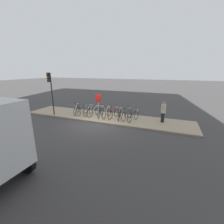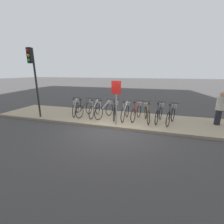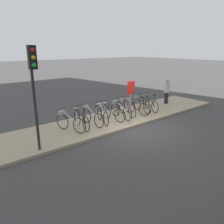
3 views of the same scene
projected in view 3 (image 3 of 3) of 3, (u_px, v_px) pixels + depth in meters
ground_plane at (133, 128)px, 10.38m from camera, size 120.00×120.00×0.00m
sidewalk at (114, 119)px, 11.43m from camera, size 14.42×2.85×0.12m
parked_bicycle_0 at (69, 121)px, 9.59m from camera, size 0.67×1.60×1.03m
parked_bicycle_1 at (81, 118)px, 9.98m from camera, size 0.46×1.68×1.03m
parked_bicycle_2 at (91, 116)px, 10.37m from camera, size 0.46×1.68×1.03m
parked_bicycle_3 at (102, 113)px, 10.71m from camera, size 0.63×1.62×1.03m
parked_bicycle_4 at (111, 111)px, 11.06m from camera, size 0.47×1.67×1.03m
parked_bicycle_5 at (120, 110)px, 11.40m from camera, size 0.46×1.68×1.03m
parked_bicycle_6 at (126, 107)px, 11.85m from camera, size 0.48×1.66×1.03m
parked_bicycle_7 at (135, 106)px, 12.06m from camera, size 0.51×1.66×1.03m
parked_bicycle_8 at (141, 104)px, 12.52m from camera, size 0.51×1.66×1.03m
parked_bicycle_9 at (150, 103)px, 12.76m from camera, size 0.63×1.62×1.03m
pedestrian at (167, 91)px, 14.27m from camera, size 0.34×0.34×1.58m
traffic_light at (33, 78)px, 7.13m from camera, size 0.24×0.40×3.64m
sign_post at (131, 95)px, 10.20m from camera, size 0.44×0.07×2.09m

